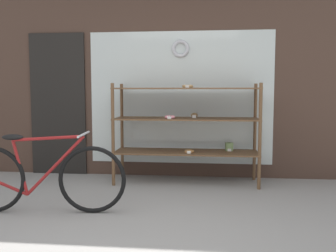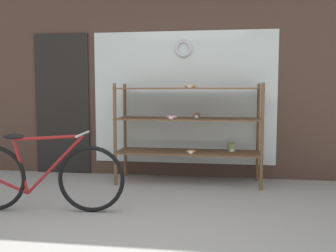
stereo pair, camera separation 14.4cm
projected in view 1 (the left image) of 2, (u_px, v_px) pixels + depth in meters
The scene contains 4 objects.
ground_plane at pixel (134, 243), 3.09m from camera, with size 30.00×30.00×0.00m, color gray.
storefront_facade at pixel (165, 53), 5.41m from camera, with size 6.15×0.13×3.70m.
display_case at pixel (187, 122), 5.05m from camera, with size 1.94×0.56×1.35m.
bicycle at pixel (41, 177), 3.82m from camera, with size 1.72×0.46×0.83m.
Camera 1 is at (0.60, -2.94, 1.25)m, focal length 40.00 mm.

